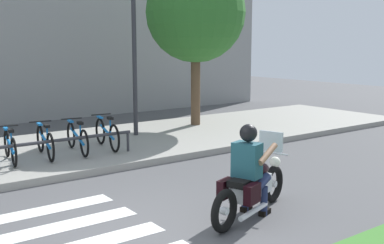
{
  "coord_description": "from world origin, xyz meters",
  "views": [
    {
      "loc": [
        -2.84,
        -5.48,
        2.57
      ],
      "look_at": [
        2.99,
        2.48,
        0.95
      ],
      "focal_mm": 44.28,
      "sensor_mm": 36.0,
      "label": 1
    }
  ],
  "objects_px": {
    "rider": "(249,164)",
    "tree_near_rack": "(196,13)",
    "bicycle_3": "(10,146)",
    "bike_rack": "(18,147)",
    "bicycle_6": "(107,134)",
    "motorcycle": "(252,187)",
    "street_lamp": "(134,48)",
    "bicycle_5": "(77,138)",
    "bicycle_4": "(45,142)"
  },
  "relations": [
    {
      "from": "bicycle_5",
      "to": "street_lamp",
      "type": "bearing_deg",
      "value": 26.85
    },
    {
      "from": "motorcycle",
      "to": "rider",
      "type": "xyz_separation_m",
      "value": [
        -0.08,
        -0.02,
        0.36
      ]
    },
    {
      "from": "bike_rack",
      "to": "street_lamp",
      "type": "xyz_separation_m",
      "value": [
        3.58,
        1.62,
        1.9
      ]
    },
    {
      "from": "motorcycle",
      "to": "bicycle_6",
      "type": "distance_m",
      "value": 4.96
    },
    {
      "from": "bicycle_3",
      "to": "bike_rack",
      "type": "xyz_separation_m",
      "value": [
        -0.0,
        -0.55,
        0.09
      ]
    },
    {
      "from": "rider",
      "to": "bicycle_6",
      "type": "distance_m",
      "value": 4.99
    },
    {
      "from": "bicycle_6",
      "to": "bike_rack",
      "type": "relative_size",
      "value": 0.33
    },
    {
      "from": "motorcycle",
      "to": "bicycle_3",
      "type": "relative_size",
      "value": 1.33
    },
    {
      "from": "bicycle_3",
      "to": "bike_rack",
      "type": "relative_size",
      "value": 0.31
    },
    {
      "from": "bike_rack",
      "to": "tree_near_rack",
      "type": "xyz_separation_m",
      "value": [
        5.89,
        2.02,
        2.91
      ]
    },
    {
      "from": "bicycle_6",
      "to": "bicycle_5",
      "type": "bearing_deg",
      "value": 179.92
    },
    {
      "from": "bicycle_3",
      "to": "bike_rack",
      "type": "distance_m",
      "value": 0.56
    },
    {
      "from": "bike_rack",
      "to": "street_lamp",
      "type": "bearing_deg",
      "value": 24.38
    },
    {
      "from": "motorcycle",
      "to": "bicycle_6",
      "type": "height_order",
      "value": "motorcycle"
    },
    {
      "from": "bicycle_4",
      "to": "bike_rack",
      "type": "height_order",
      "value": "bicycle_4"
    },
    {
      "from": "bicycle_3",
      "to": "bike_rack",
      "type": "bearing_deg",
      "value": -90.06
    },
    {
      "from": "rider",
      "to": "bicycle_3",
      "type": "relative_size",
      "value": 0.91
    },
    {
      "from": "bicycle_3",
      "to": "bicycle_6",
      "type": "distance_m",
      "value": 2.21
    },
    {
      "from": "street_lamp",
      "to": "bicycle_5",
      "type": "bearing_deg",
      "value": -153.15
    },
    {
      "from": "bicycle_3",
      "to": "tree_near_rack",
      "type": "relative_size",
      "value": 0.32
    },
    {
      "from": "bicycle_4",
      "to": "street_lamp",
      "type": "height_order",
      "value": "street_lamp"
    },
    {
      "from": "rider",
      "to": "tree_near_rack",
      "type": "height_order",
      "value": "tree_near_rack"
    },
    {
      "from": "bicycle_3",
      "to": "bicycle_4",
      "type": "height_order",
      "value": "bicycle_4"
    },
    {
      "from": "bike_rack",
      "to": "tree_near_rack",
      "type": "bearing_deg",
      "value": 18.97
    },
    {
      "from": "motorcycle",
      "to": "rider",
      "type": "relative_size",
      "value": 1.47
    },
    {
      "from": "bicycle_3",
      "to": "street_lamp",
      "type": "bearing_deg",
      "value": 16.62
    },
    {
      "from": "bicycle_5",
      "to": "motorcycle",
      "type": "bearing_deg",
      "value": -82.06
    },
    {
      "from": "bicycle_4",
      "to": "bicycle_5",
      "type": "bearing_deg",
      "value": 0.03
    },
    {
      "from": "bicycle_3",
      "to": "tree_near_rack",
      "type": "xyz_separation_m",
      "value": [
        5.89,
        1.47,
        3.0
      ]
    },
    {
      "from": "rider",
      "to": "tree_near_rack",
      "type": "relative_size",
      "value": 0.29
    },
    {
      "from": "bike_rack",
      "to": "bicycle_4",
      "type": "bearing_deg",
      "value": 37.0
    },
    {
      "from": "bicycle_4",
      "to": "bicycle_5",
      "type": "relative_size",
      "value": 0.97
    },
    {
      "from": "bicycle_5",
      "to": "bike_rack",
      "type": "height_order",
      "value": "bicycle_5"
    },
    {
      "from": "bicycle_4",
      "to": "motorcycle",
      "type": "bearing_deg",
      "value": -73.94
    },
    {
      "from": "motorcycle",
      "to": "tree_near_rack",
      "type": "height_order",
      "value": "tree_near_rack"
    },
    {
      "from": "motorcycle",
      "to": "rider",
      "type": "bearing_deg",
      "value": -163.68
    },
    {
      "from": "bicycle_3",
      "to": "bicycle_6",
      "type": "height_order",
      "value": "bicycle_6"
    },
    {
      "from": "bicycle_3",
      "to": "tree_near_rack",
      "type": "distance_m",
      "value": 6.77
    },
    {
      "from": "motorcycle",
      "to": "bicycle_3",
      "type": "height_order",
      "value": "motorcycle"
    },
    {
      "from": "motorcycle",
      "to": "street_lamp",
      "type": "xyz_separation_m",
      "value": [
        1.42,
        6.03,
        2.02
      ]
    },
    {
      "from": "bicycle_5",
      "to": "street_lamp",
      "type": "xyz_separation_m",
      "value": [
        2.11,
        1.07,
        1.98
      ]
    },
    {
      "from": "bicycle_5",
      "to": "rider",
      "type": "bearing_deg",
      "value": -82.95
    },
    {
      "from": "rider",
      "to": "street_lamp",
      "type": "height_order",
      "value": "street_lamp"
    },
    {
      "from": "tree_near_rack",
      "to": "bicycle_6",
      "type": "bearing_deg",
      "value": -158.24
    },
    {
      "from": "bicycle_5",
      "to": "tree_near_rack",
      "type": "distance_m",
      "value": 5.53
    },
    {
      "from": "bike_rack",
      "to": "rider",
      "type": "bearing_deg",
      "value": -64.75
    },
    {
      "from": "bike_rack",
      "to": "bicycle_6",
      "type": "bearing_deg",
      "value": 14.09
    },
    {
      "from": "bicycle_3",
      "to": "tree_near_rack",
      "type": "bearing_deg",
      "value": 14.01
    },
    {
      "from": "motorcycle",
      "to": "bicycle_6",
      "type": "relative_size",
      "value": 1.27
    },
    {
      "from": "bicycle_3",
      "to": "bicycle_6",
      "type": "xyz_separation_m",
      "value": [
        2.21,
        -0.0,
        0.02
      ]
    }
  ]
}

